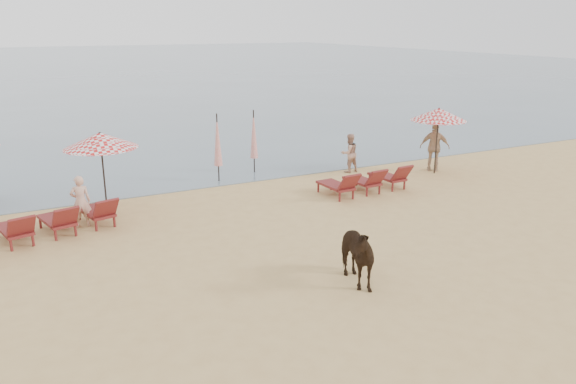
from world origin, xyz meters
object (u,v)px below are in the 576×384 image
(umbrella_open_right, at_px, (439,114))
(beachgoer_left, at_px, (81,201))
(lounger_cluster_left, at_px, (38,224))
(lounger_cluster_right, at_px, (366,180))
(beachgoer_right_b, at_px, (435,147))
(umbrella_open_left_a, at_px, (100,140))
(umbrella_closed_right, at_px, (218,140))
(cow, at_px, (352,253))
(beachgoer_right_a, at_px, (349,153))
(umbrella_closed_left, at_px, (254,135))

(umbrella_open_right, bearing_deg, beachgoer_left, -176.76)
(lounger_cluster_left, bearing_deg, umbrella_open_right, -11.00)
(umbrella_open_right, bearing_deg, lounger_cluster_right, -163.41)
(lounger_cluster_right, relative_size, beachgoer_right_b, 1.57)
(umbrella_open_left_a, height_order, beachgoer_right_b, umbrella_open_left_a)
(umbrella_open_left_a, distance_m, umbrella_closed_right, 4.69)
(cow, bearing_deg, lounger_cluster_left, 142.96)
(lounger_cluster_left, distance_m, umbrella_closed_right, 7.28)
(umbrella_open_right, relative_size, beachgoer_right_b, 1.33)
(umbrella_open_right, distance_m, beachgoer_right_a, 3.70)
(lounger_cluster_right, height_order, umbrella_open_left_a, umbrella_open_left_a)
(lounger_cluster_right, relative_size, cow, 1.77)
(beachgoer_right_a, bearing_deg, beachgoer_right_b, 154.35)
(beachgoer_right_b, bearing_deg, lounger_cluster_right, 58.84)
(umbrella_open_right, bearing_deg, umbrella_closed_right, 164.32)
(umbrella_closed_left, xyz_separation_m, beachgoer_right_a, (3.40, -1.58, -0.77))
(cow, bearing_deg, beachgoer_left, 134.52)
(umbrella_open_right, xyz_separation_m, umbrella_closed_right, (-8.00, 2.67, -0.76))
(umbrella_closed_left, distance_m, beachgoer_right_b, 7.16)
(umbrella_open_left_a, distance_m, umbrella_open_right, 12.37)
(beachgoer_right_a, xyz_separation_m, beachgoer_right_b, (3.11, -1.37, 0.21))
(umbrella_open_left_a, bearing_deg, lounger_cluster_left, -128.22)
(umbrella_closed_left, relative_size, beachgoer_left, 1.63)
(umbrella_open_left_a, relative_size, cow, 1.46)
(umbrella_open_left_a, distance_m, beachgoer_left, 2.06)
(beachgoer_left, height_order, beachgoer_right_b, beachgoer_right_b)
(lounger_cluster_right, bearing_deg, umbrella_open_right, 10.05)
(beachgoer_right_b, bearing_deg, umbrella_open_right, 98.50)
(umbrella_closed_right, relative_size, cow, 1.48)
(umbrella_closed_right, xyz_separation_m, beachgoer_right_b, (8.20, -2.35, -0.60))
(umbrella_open_left_a, xyz_separation_m, beachgoer_left, (-0.86, -1.11, -1.50))
(beachgoer_right_b, bearing_deg, umbrella_open_left_a, 38.45)
(lounger_cluster_right, xyz_separation_m, beachgoer_right_b, (4.11, 1.28, 0.52))
(umbrella_open_left_a, relative_size, umbrella_closed_right, 0.99)
(umbrella_open_left_a, distance_m, beachgoer_right_a, 9.57)
(beachgoer_right_a, bearing_deg, beachgoer_left, 8.05)
(beachgoer_left, bearing_deg, umbrella_closed_left, -147.23)
(umbrella_open_right, xyz_separation_m, beachgoer_right_a, (-2.90, 1.69, -1.56))
(umbrella_open_left_a, distance_m, cow, 8.89)
(umbrella_open_right, relative_size, beachgoer_left, 1.69)
(lounger_cluster_left, height_order, cow, cow)
(beachgoer_right_a, distance_m, beachgoer_right_b, 3.40)
(beachgoer_right_a, bearing_deg, lounger_cluster_right, 67.39)
(lounger_cluster_left, relative_size, umbrella_open_right, 1.68)
(lounger_cluster_left, relative_size, beachgoer_right_a, 2.83)
(lounger_cluster_left, distance_m, beachgoer_right_a, 11.72)
(umbrella_open_right, height_order, umbrella_closed_left, umbrella_open_right)
(cow, bearing_deg, beachgoer_right_a, 65.53)
(beachgoer_right_a, bearing_deg, umbrella_closed_right, -12.74)
(lounger_cluster_left, distance_m, umbrella_open_left_a, 3.20)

